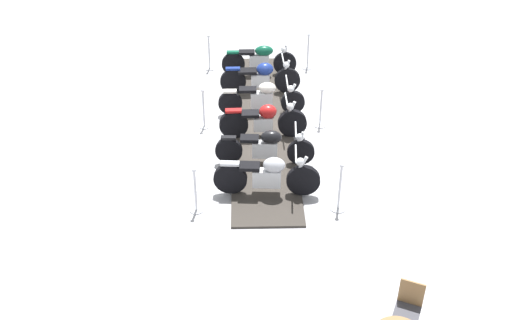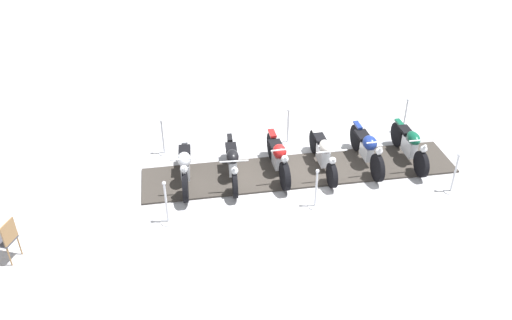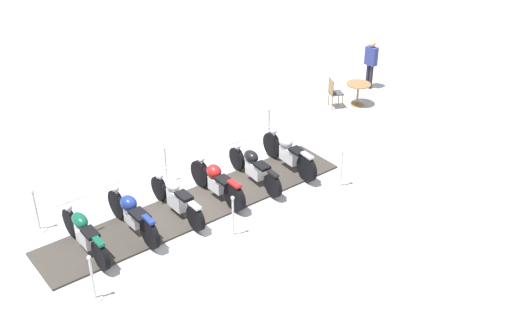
{
  "view_description": "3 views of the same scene",
  "coord_description": "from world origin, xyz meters",
  "views": [
    {
      "loc": [
        -4.07,
        -12.59,
        7.83
      ],
      "look_at": [
        -0.85,
        -2.22,
        0.55
      ],
      "focal_mm": 42.44,
      "sensor_mm": 36.0,
      "label": 1
    },
    {
      "loc": [
        9.74,
        -5.94,
        7.71
      ],
      "look_at": [
        -0.14,
        -1.19,
        0.6
      ],
      "focal_mm": 37.52,
      "sensor_mm": 36.0,
      "label": 2
    },
    {
      "loc": [
        -8.63,
        9.39,
        8.62
      ],
      "look_at": [
        -0.66,
        -1.5,
        0.85
      ],
      "focal_mm": 43.93,
      "sensor_mm": 36.0,
      "label": 3
    }
  ],
  "objects": [
    {
      "name": "stanchion_left_rear",
      "position": [
        -0.48,
        3.67,
        0.38
      ],
      "size": [
        0.29,
        0.29,
        1.08
      ],
      "color": "silver",
      "rests_on": "ground_plane"
    },
    {
      "name": "stanchion_right_front",
      "position": [
        0.48,
        -3.67,
        0.35
      ],
      "size": [
        0.34,
        0.34,
        1.12
      ],
      "color": "silver",
      "rests_on": "ground_plane"
    },
    {
      "name": "display_platform",
      "position": [
        0.0,
        0.0,
        0.03
      ],
      "size": [
        3.63,
        8.11,
        0.05
      ],
      "primitive_type": "cube",
      "rotation": [
        0.0,
        0.0,
        1.29
      ],
      "color": "#38332D",
      "rests_on": "ground_plane"
    },
    {
      "name": "bystander_person",
      "position": [
        0.04,
        -9.03,
        1.01
      ],
      "size": [
        0.43,
        0.28,
        1.69
      ],
      "rotation": [
        0.0,
        0.0,
        1.41
      ],
      "color": "#23232D",
      "rests_on": "ground_plane"
    },
    {
      "name": "motorcycle_maroon",
      "position": [
        -0.14,
        -0.56,
        0.51
      ],
      "size": [
        2.09,
        0.78,
        1.03
      ],
      "rotation": [
        0.0,
        0.0,
        -0.25
      ],
      "color": "black",
      "rests_on": "display_platform"
    },
    {
      "name": "ground_plane",
      "position": [
        0.0,
        0.0,
        0.0
      ],
      "size": [
        80.0,
        80.0,
        0.0
      ],
      "primitive_type": "plane",
      "color": "#B2B2B7"
    },
    {
      "name": "motorcycle_navy",
      "position": [
        0.51,
        1.67,
        0.54
      ],
      "size": [
        2.16,
        0.78,
        1.03
      ],
      "rotation": [
        0.0,
        0.0,
        -0.25
      ],
      "color": "black",
      "rests_on": "display_platform"
    },
    {
      "name": "stanchion_right_rear",
      "position": [
        2.34,
        2.87,
        0.35
      ],
      "size": [
        0.33,
        0.33,
        1.09
      ],
      "color": "silver",
      "rests_on": "ground_plane"
    },
    {
      "name": "motorcycle_chrome",
      "position": [
        -0.76,
        -2.8,
        0.53
      ],
      "size": [
        2.16,
        0.95,
        1.04
      ],
      "rotation": [
        0.0,
        0.0,
        -0.34
      ],
      "color": "black",
      "rests_on": "display_platform"
    },
    {
      "name": "motorcycle_forest",
      "position": [
        0.83,
        2.78,
        0.52
      ],
      "size": [
        2.12,
        0.88,
        0.98
      ],
      "rotation": [
        0.0,
        0.0,
        -0.27
      ],
      "color": "black",
      "rests_on": "display_platform"
    },
    {
      "name": "stanchion_left_front",
      "position": [
        -2.34,
        -2.87,
        0.39
      ],
      "size": [
        0.28,
        0.28,
        1.06
      ],
      "color": "silver",
      "rests_on": "ground_plane"
    },
    {
      "name": "motorcycle_black",
      "position": [
        -0.44,
        -1.69,
        0.5
      ],
      "size": [
        2.17,
        0.97,
        0.92
      ],
      "rotation": [
        0.0,
        0.0,
        -0.34
      ],
      "color": "black",
      "rests_on": "display_platform"
    },
    {
      "name": "cafe_chair_near_table",
      "position": [
        0.23,
        -6.92,
        0.56
      ],
      "size": [
        0.56,
        0.56,
        0.98
      ],
      "rotation": [
        0.0,
        0.0,
        -2.27
      ],
      "color": "olive",
      "rests_on": "ground_plane"
    },
    {
      "name": "stanchion_left_mid",
      "position": [
        -1.41,
        0.4,
        0.38
      ],
      "size": [
        0.29,
        0.29,
        1.06
      ],
      "color": "silver",
      "rests_on": "ground_plane"
    },
    {
      "name": "stanchion_right_mid",
      "position": [
        1.41,
        -0.4,
        0.32
      ],
      "size": [
        0.34,
        0.34,
        1.04
      ],
      "color": "silver",
      "rests_on": "ground_plane"
    },
    {
      "name": "cafe_table",
      "position": [
        -0.3,
        -7.56,
        0.56
      ],
      "size": [
        0.78,
        0.78,
        0.74
      ],
      "color": "olive",
      "rests_on": "ground_plane"
    },
    {
      "name": "motorcycle_cream",
      "position": [
        0.19,
        0.55,
        0.5
      ],
      "size": [
        2.19,
        0.91,
        0.91
      ],
      "rotation": [
        0.0,
        0.0,
        -0.27
      ],
      "color": "black",
      "rests_on": "display_platform"
    }
  ]
}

